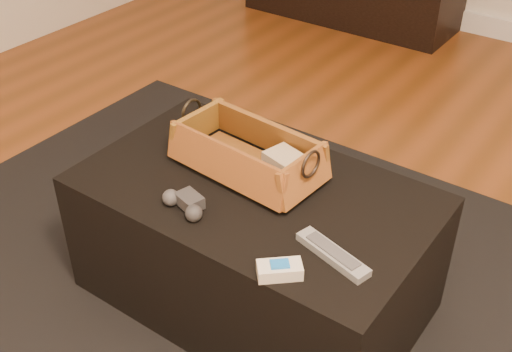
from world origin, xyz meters
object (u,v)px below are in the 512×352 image
Objects in this scene: ottoman at (254,245)px; game_controller at (185,203)px; silver_remote at (333,254)px; cream_gadget at (280,270)px; wicker_basket at (247,155)px; tv_remote at (238,162)px.

ottoman is 0.31m from game_controller.
silver_remote is 0.15m from cream_gadget.
ottoman is at bearing -41.73° from wicker_basket.
cream_gadget is at bearing -44.13° from wicker_basket.
tv_remote is at bearing 157.77° from silver_remote.
cream_gadget is (0.34, -0.06, -0.01)m from game_controller.
game_controller is (0.00, -0.24, -0.00)m from tv_remote.
tv_remote is at bearing 90.40° from game_controller.
silver_remote is 1.91× the size of cream_gadget.
tv_remote is 2.06× the size of cream_gadget.
game_controller reaches higher than silver_remote.
silver_remote is at bearing -20.99° from ottoman.
silver_remote is at bearing -23.56° from tv_remote.
ottoman is 4.25× the size of tv_remote.
cream_gadget is at bearing -118.82° from silver_remote.
cream_gadget reaches higher than ottoman.
ottoman is 0.28m from wicker_basket.
cream_gadget is (0.32, -0.31, -0.04)m from wicker_basket.
cream_gadget is (-0.07, -0.13, 0.01)m from silver_remote.
tv_remote reaches higher than silver_remote.
silver_remote is at bearing 9.15° from game_controller.
wicker_basket reaches higher than cream_gadget.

